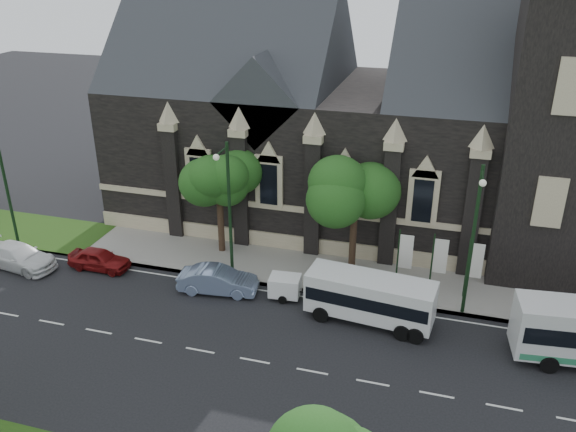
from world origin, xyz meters
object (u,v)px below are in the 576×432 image
at_px(shuttle_bus, 370,297).
at_px(car_far_white, 18,256).
at_px(banner_flag_right, 473,264).
at_px(car_far_red, 99,259).
at_px(street_lamp_far, 2,179).
at_px(banner_flag_center, 437,259).
at_px(sedan, 218,280).
at_px(street_lamp_mid, 228,206).
at_px(tree_walk_left, 222,173).
at_px(box_trailer, 285,286).
at_px(street_lamp_near, 473,235).
at_px(banner_flag_left, 403,255).
at_px(tree_walk_right, 360,186).

xyz_separation_m(shuttle_bus, car_far_white, (-22.94, -0.27, -0.80)).
bearing_deg(banner_flag_right, car_far_red, -172.91).
xyz_separation_m(banner_flag_right, car_far_red, (-23.04, -2.87, -1.69)).
bearing_deg(street_lamp_far, banner_flag_center, 3.86).
relative_size(street_lamp_far, shuttle_bus, 1.25).
height_order(banner_flag_right, sedan, banner_flag_right).
bearing_deg(street_lamp_mid, street_lamp_far, 180.00).
bearing_deg(tree_walk_left, street_lamp_mid, -63.53).
bearing_deg(box_trailer, street_lamp_mid, 161.26).
distance_m(banner_flag_center, car_far_white, 26.61).
bearing_deg(street_lamp_near, box_trailer, -174.65).
height_order(banner_flag_right, car_far_white, banner_flag_right).
height_order(box_trailer, car_far_white, car_far_white).
height_order(banner_flag_left, car_far_red, banner_flag_left).
bearing_deg(street_lamp_far, tree_walk_right, 8.86).
relative_size(box_trailer, car_far_white, 0.50).
xyz_separation_m(street_lamp_near, banner_flag_center, (-1.71, 1.91, -2.73)).
bearing_deg(box_trailer, banner_flag_left, 19.20).
relative_size(shuttle_bus, sedan, 1.51).
xyz_separation_m(tree_walk_left, sedan, (1.52, -5.07, -4.94)).
xyz_separation_m(tree_walk_right, box_trailer, (-3.42, -4.57, -5.03)).
bearing_deg(tree_walk_right, street_lamp_mid, -153.35).
height_order(banner_flag_center, car_far_white, banner_flag_center).
height_order(street_lamp_mid, banner_flag_right, street_lamp_mid).
bearing_deg(car_far_white, street_lamp_mid, -73.62).
height_order(street_lamp_mid, banner_flag_center, street_lamp_mid).
bearing_deg(banner_flag_left, shuttle_bus, -108.55).
xyz_separation_m(street_lamp_far, car_far_red, (7.24, -0.96, -4.42)).
distance_m(tree_walk_right, street_lamp_far, 23.50).
relative_size(shuttle_bus, box_trailer, 2.72).
height_order(street_lamp_near, box_trailer, street_lamp_near).
relative_size(banner_flag_left, banner_flag_center, 1.00).
relative_size(tree_walk_right, car_far_red, 1.92).
bearing_deg(banner_flag_left, street_lamp_mid, -169.50).
height_order(street_lamp_near, car_far_white, street_lamp_near).
bearing_deg(car_far_white, banner_flag_right, -74.35).
bearing_deg(tree_walk_left, box_trailer, -39.27).
distance_m(banner_flag_left, banner_flag_right, 4.00).
bearing_deg(street_lamp_far, shuttle_bus, -4.47).
distance_m(street_lamp_far, sedan, 16.37).
xyz_separation_m(banner_flag_left, banner_flag_center, (2.00, 0.00, 0.00)).
relative_size(banner_flag_center, sedan, 0.84).
relative_size(street_lamp_mid, shuttle_bus, 1.25).
bearing_deg(shuttle_bus, banner_flag_center, 55.61).
distance_m(street_lamp_far, car_far_white, 5.29).
distance_m(street_lamp_near, shuttle_bus, 6.44).
height_order(shuttle_bus, car_far_white, shuttle_bus).
relative_size(car_far_red, car_far_white, 0.76).
relative_size(banner_flag_left, sedan, 0.84).
height_order(street_lamp_mid, sedan, street_lamp_mid).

